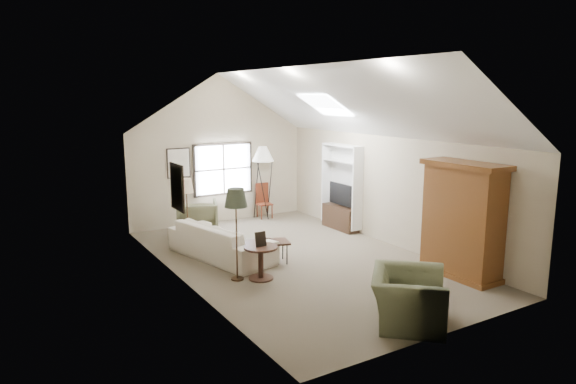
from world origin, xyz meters
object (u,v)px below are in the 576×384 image
armchair_near (408,298)px  armoire (462,220)px  coffee_table (267,252)px  side_chair (264,201)px  armchair_far (197,219)px  side_table (261,263)px  sofa (221,240)px

armchair_near → armoire: bearing=-22.5°
armoire → coffee_table: (-2.84, 2.56, -0.87)m
armchair_near → side_chair: 7.28m
armoire → armchair_far: (-3.31, 5.23, -0.65)m
armoire → side_chair: armoire is taller
armoire → side_chair: 6.20m
armchair_near → armchair_far: bearing=52.3°
side_table → armchair_near: bearing=-70.6°
armchair_far → sofa: bearing=104.8°
armchair_near → side_table: (-1.00, 2.85, -0.08)m
armchair_far → coffee_table: 2.73m
armchair_far → side_chair: 2.51m
coffee_table → side_chair: 4.02m
armoire → coffee_table: armoire is taller
coffee_table → side_table: (-0.54, -0.75, 0.09)m
armoire → coffee_table: 3.92m
armchair_near → coffee_table: (-0.46, 3.60, -0.17)m
sofa → coffee_table: (0.64, -0.85, -0.14)m
armchair_near → coffee_table: size_ratio=1.36×
coffee_table → armchair_far: bearing=99.9°
side_table → armchair_far: bearing=88.7°
armchair_far → side_chair: (2.35, 0.87, 0.04)m
armchair_near → side_chair: size_ratio=1.25×
armchair_near → side_chair: side_chair is taller
side_table → armoire: bearing=-28.1°
armoire → side_table: size_ratio=3.43×
armchair_near → coffee_table: bearing=51.2°
armoire → side_table: armoire is taller
sofa → side_chair: side_chair is taller
armoire → coffee_table: bearing=138.0°
sofa → side_chair: 3.69m
coffee_table → side_table: bearing=-125.9°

